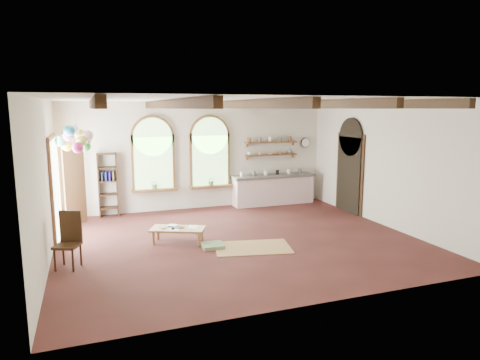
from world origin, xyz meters
name	(u,v)px	position (x,y,z in m)	size (l,w,h in m)	color
floor	(239,240)	(0.00, 0.00, 0.00)	(8.00, 8.00, 0.00)	#4F2120
ceiling_beams	(239,104)	(0.00, 0.00, 3.10)	(6.20, 6.80, 0.18)	#332110
window_left	(153,157)	(-1.40, 3.43, 1.63)	(1.30, 0.28, 2.20)	brown
window_right	(210,154)	(0.30, 3.43, 1.63)	(1.30, 0.28, 2.20)	brown
left_doorway	(55,188)	(-3.95, 1.80, 1.15)	(0.10, 1.90, 2.50)	brown
right_doorway	(349,175)	(3.95, 1.50, 1.10)	(0.10, 1.30, 2.40)	black
kitchen_counter	(273,189)	(2.30, 3.20, 0.48)	(2.68, 0.62, 0.94)	#F5D0D5
wall_shelf_lower	(271,155)	(2.30, 3.38, 1.55)	(1.70, 0.24, 0.04)	brown
wall_shelf_upper	(271,142)	(2.30, 3.38, 1.95)	(1.70, 0.24, 0.04)	brown
wall_clock	(305,143)	(3.55, 3.45, 1.90)	(0.32, 0.32, 0.04)	black
bookshelf	(108,185)	(-2.70, 3.32, 0.90)	(0.53, 0.32, 1.80)	#332110
coffee_table	(178,230)	(-1.36, 0.29, 0.30)	(1.32, 0.99, 0.34)	tan
side_chair	(68,252)	(-3.64, -0.54, 0.31)	(0.56, 0.56, 1.08)	#332110
floor_mat	(253,247)	(0.10, -0.63, 0.01)	(1.64, 1.01, 0.02)	tan
floor_cushion	(213,246)	(-0.72, -0.30, 0.04)	(0.46, 0.46, 0.08)	gray
water_jug_a	(295,195)	(3.10, 3.20, 0.23)	(0.27, 0.27, 0.53)	#61A3D1
water_jug_b	(301,194)	(3.30, 3.20, 0.26)	(0.31, 0.31, 0.61)	#61A3D1
balloon_cluster	(76,139)	(-3.41, 1.30, 2.33)	(0.83, 0.93, 1.15)	white
table_book	(160,228)	(-1.73, 0.39, 0.35)	(0.16, 0.23, 0.02)	olive
tablet	(178,227)	(-1.34, 0.32, 0.35)	(0.17, 0.25, 0.01)	black
potted_plant_left	(155,184)	(-1.40, 3.32, 0.85)	(0.27, 0.23, 0.30)	#598C4C
potted_plant_right	(211,181)	(0.30, 3.32, 0.85)	(0.27, 0.23, 0.30)	#598C4C
shelf_cup_a	(249,154)	(1.55, 3.38, 1.62)	(0.12, 0.10, 0.10)	white
shelf_cup_b	(260,153)	(1.90, 3.38, 1.62)	(0.10, 0.10, 0.09)	beige
shelf_bowl_a	(270,153)	(2.25, 3.38, 1.60)	(0.22, 0.22, 0.05)	beige
shelf_bowl_b	(280,153)	(2.60, 3.38, 1.60)	(0.20, 0.20, 0.06)	#8C664C
shelf_vase	(290,151)	(2.95, 3.38, 1.67)	(0.18, 0.18, 0.19)	slate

